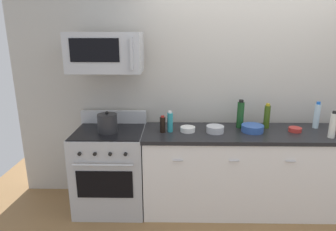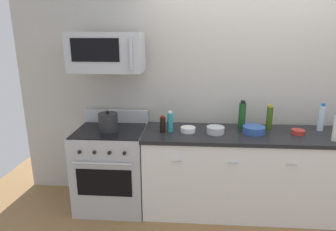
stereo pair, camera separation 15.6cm
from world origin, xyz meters
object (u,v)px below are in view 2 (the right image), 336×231
at_px(bottle_soy_sauce_dark, 163,124).
at_px(stockpot, 108,122).
at_px(bottle_olive_oil, 269,118).
at_px(bowl_steel_prep, 215,130).
at_px(bowl_blue_mixing, 254,130).
at_px(bottle_wine_green, 242,116).
at_px(microwave, 107,52).
at_px(bowl_white_ceramic, 188,129).
at_px(bottle_dish_soap, 170,122).
at_px(bowl_red_small, 298,132).
at_px(range_oven, 112,167).
at_px(bottle_water_clear, 321,118).

xyz_separation_m(bottle_soy_sauce_dark, stockpot, (-0.59, -0.01, 0.02)).
height_order(bottle_olive_oil, bowl_steel_prep, bottle_olive_oil).
bearing_deg(bowl_blue_mixing, bottle_olive_oil, 36.53).
xyz_separation_m(bottle_wine_green, stockpot, (-1.44, -0.19, -0.05)).
xyz_separation_m(microwave, bowl_white_ceramic, (0.85, -0.06, -0.80)).
height_order(bottle_soy_sauce_dark, bowl_blue_mixing, bottle_soy_sauce_dark).
relative_size(microwave, bottle_dish_soap, 3.26).
height_order(bottle_soy_sauce_dark, bowl_red_small, bottle_soy_sauce_dark).
distance_m(bowl_steel_prep, stockpot, 1.14).
distance_m(range_oven, bottle_water_clear, 2.37).
height_order(bottle_wine_green, bowl_red_small, bottle_wine_green).
relative_size(bottle_dish_soap, bowl_white_ceramic, 1.44).
xyz_separation_m(bowl_steel_prep, bowl_blue_mixing, (0.40, 0.03, 0.00)).
distance_m(bottle_wine_green, bowl_steel_prep, 0.37).
bearing_deg(bottle_wine_green, bottle_water_clear, 0.19).
relative_size(bottle_wine_green, bowl_blue_mixing, 1.36).
xyz_separation_m(bottle_olive_oil, bottle_dish_soap, (-1.07, -0.15, -0.02)).
bearing_deg(bowl_red_small, bowl_white_ceramic, -179.06).
bearing_deg(bottle_olive_oil, bowl_blue_mixing, -143.47).
relative_size(microwave, bottle_wine_green, 2.34).
relative_size(bottle_soy_sauce_dark, bowl_red_small, 1.34).
relative_size(bottle_olive_oil, stockpot, 1.20).
xyz_separation_m(microwave, stockpot, (-0.00, -0.10, -0.73)).
distance_m(bottle_soy_sauce_dark, bowl_red_small, 1.42).
bearing_deg(bottle_soy_sauce_dark, bowl_blue_mixing, 2.11).
relative_size(bottle_soy_sauce_dark, bottle_water_clear, 0.61).
relative_size(bottle_dish_soap, bowl_steel_prep, 1.22).
height_order(bottle_wine_green, bowl_white_ceramic, bottle_wine_green).
bearing_deg(stockpot, bowl_white_ceramic, 2.75).
bearing_deg(bowl_red_small, microwave, 178.91).
bearing_deg(bowl_steel_prep, bottle_olive_oil, 16.03).
distance_m(bottle_olive_oil, bottle_wine_green, 0.29).
xyz_separation_m(bottle_olive_oil, bowl_steel_prep, (-0.59, -0.17, -0.09)).
distance_m(bottle_dish_soap, bowl_white_ceramic, 0.21).
bearing_deg(bottle_wine_green, bottle_dish_soap, -168.58).
bearing_deg(bowl_steel_prep, stockpot, -179.15).
distance_m(bottle_water_clear, bowl_white_ceramic, 1.45).
bearing_deg(microwave, bowl_steel_prep, -4.06).
distance_m(bottle_water_clear, stockpot, 2.30).
xyz_separation_m(bottle_soy_sauce_dark, bottle_dish_soap, (0.08, 0.02, 0.02)).
xyz_separation_m(bottle_soy_sauce_dark, bowl_white_ceramic, (0.27, 0.03, -0.06)).
relative_size(bottle_soy_sauce_dark, bottle_wine_green, 0.57).
relative_size(bottle_soy_sauce_dark, bowl_white_ceramic, 1.15).
xyz_separation_m(bottle_wine_green, bowl_blue_mixing, (0.10, -0.14, -0.11)).
bearing_deg(bowl_blue_mixing, bottle_soy_sauce_dark, -177.89).
xyz_separation_m(microwave, bottle_water_clear, (2.29, 0.10, -0.69)).
height_order(bowl_blue_mixing, stockpot, stockpot).
height_order(bottle_water_clear, bowl_red_small, bottle_water_clear).
height_order(bowl_blue_mixing, bowl_red_small, bowl_blue_mixing).
height_order(microwave, bottle_wine_green, microwave).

